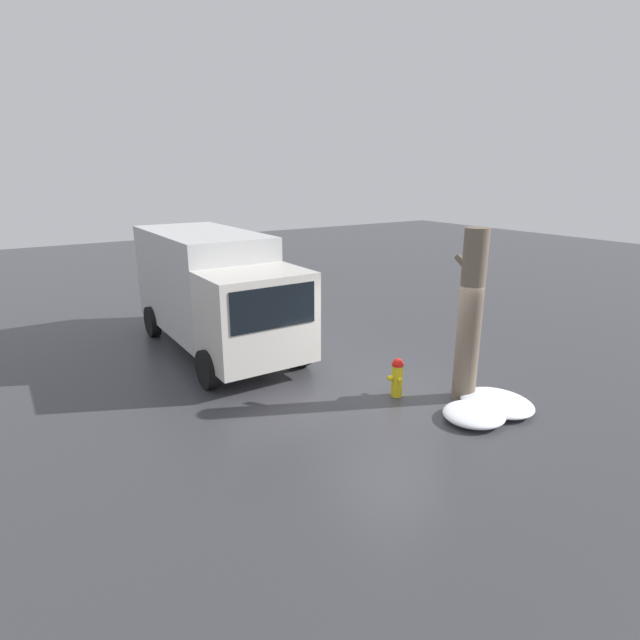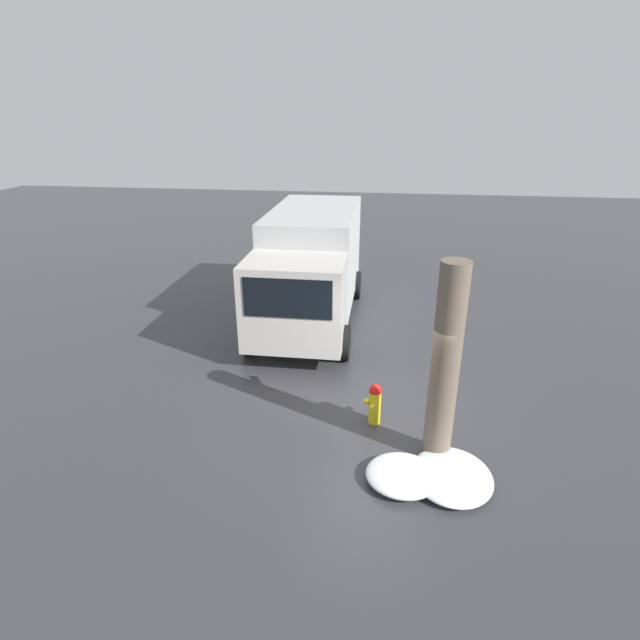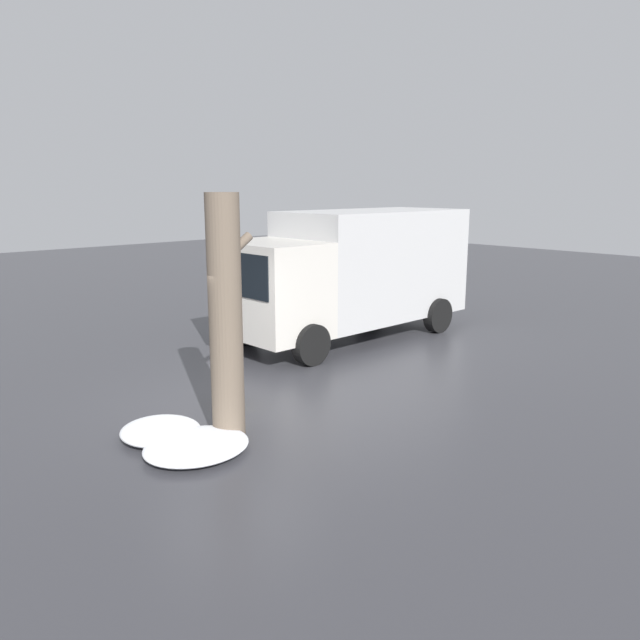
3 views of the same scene
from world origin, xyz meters
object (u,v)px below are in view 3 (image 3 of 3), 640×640
delivery_truck (353,270)px  pedestrian (318,315)px  fire_hydrant (231,379)px  tree_trunk (226,318)px

delivery_truck → pedestrian: size_ratio=4.16×
fire_hydrant → tree_trunk: size_ratio=0.24×
fire_hydrant → tree_trunk: bearing=162.4°
tree_trunk → pedestrian: bearing=31.8°
fire_hydrant → pedestrian: bearing=-47.2°
fire_hydrant → pedestrian: size_ratio=0.54×
delivery_truck → pedestrian: delivery_truck is taller
pedestrian → delivery_truck: bearing=-133.1°
fire_hydrant → pedestrian: 3.86m
tree_trunk → delivery_truck: bearing=28.1°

